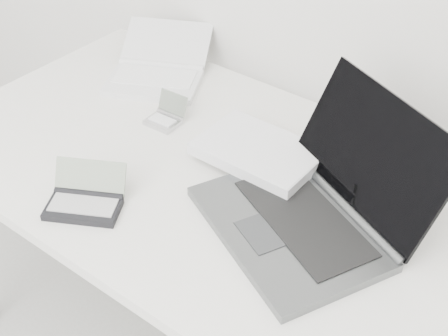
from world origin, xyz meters
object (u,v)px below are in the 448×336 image
Objects in this scene: laptop_large at (295,188)px; palmtop_charcoal at (85,200)px; netbook_open_white at (158,70)px; desk at (245,201)px.

palmtop_charcoal is (-0.35, -0.29, -0.03)m from laptop_large.
laptop_large reaches higher than netbook_open_white.
netbook_open_white is (-0.61, 0.22, -0.02)m from laptop_large.
netbook_open_white is at bearing 87.78° from palmtop_charcoal.
desk is 0.36m from palmtop_charcoal.
laptop_large reaches higher than palmtop_charcoal.
netbook_open_white is at bearing -174.97° from laptop_large.
netbook_open_white is 1.98× the size of palmtop_charcoal.
desk is 0.55m from netbook_open_white.
laptop_large reaches higher than desk.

